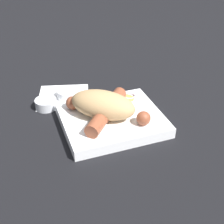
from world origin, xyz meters
TOP-DOWN VIEW (x-y plane):
  - ground_plane at (0.00, 0.00)m, footprint 3.00×3.00m
  - food_tray at (0.00, 0.00)m, footprint 0.23×0.19m
  - bread_roll at (0.02, -0.01)m, footprint 0.17×0.16m
  - sausage at (0.01, -0.00)m, footprint 0.16×0.15m
  - pickled_veggies at (-0.05, -0.05)m, footprint 0.07×0.06m
  - napkin at (0.08, -0.16)m, footprint 0.16×0.16m
  - condiment_cup_near at (0.07, -0.15)m, footprint 0.05×0.05m
  - condiment_cup_far at (0.13, -0.12)m, footprint 0.05×0.05m

SIDE VIEW (x-z plane):
  - ground_plane at x=0.00m, z-range 0.00..0.00m
  - napkin at x=0.08m, z-range 0.00..0.00m
  - condiment_cup_near at x=0.07m, z-range 0.00..0.02m
  - condiment_cup_far at x=0.13m, z-range 0.00..0.02m
  - food_tray at x=0.00m, z-range 0.00..0.03m
  - pickled_veggies at x=-0.05m, z-range 0.02..0.03m
  - sausage at x=0.01m, z-range 0.03..0.06m
  - bread_roll at x=0.02m, z-range 0.03..0.09m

